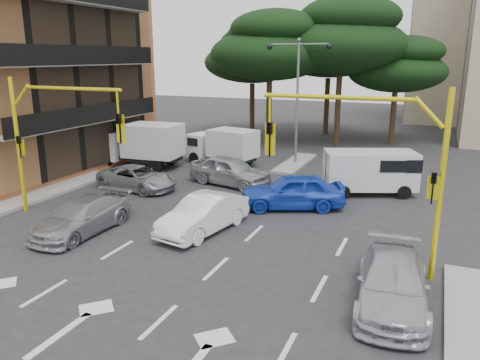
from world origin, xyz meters
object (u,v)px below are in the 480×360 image
object	(u,v)px
signal_mast_right	(381,155)
box_truck_a	(139,145)
signal_mast_left	(47,129)
car_silver_cross_b	(230,171)
van_white	(370,172)
car_silver_parked	(393,283)
car_white_hatch	(204,214)
street_lamp_center	(298,79)
car_silver_wagon	(82,216)
car_blue_compact	(292,191)
car_silver_cross_a	(137,178)
box_truck_b	(222,147)

from	to	relation	value
signal_mast_right	box_truck_a	distance (m)	18.64
signal_mast_left	car_silver_cross_b	distance (m)	9.71
signal_mast_right	van_white	distance (m)	9.53
box_truck_a	car_silver_parked	bearing A→B (deg)	-129.92
van_white	box_truck_a	world-z (taller)	box_truck_a
car_silver_parked	car_white_hatch	bearing A→B (deg)	152.62
car_silver_parked	van_white	world-z (taller)	van_white
signal_mast_left	car_silver_parked	xyz separation A→B (m)	(14.40, -2.17, -3.20)
signal_mast_right	car_silver_cross_b	bearing A→B (deg)	138.16
signal_mast_right	signal_mast_left	xyz separation A→B (m)	(-13.61, 0.00, 0.00)
car_white_hatch	box_truck_a	bearing A→B (deg)	146.61
car_white_hatch	car_silver_parked	bearing A→B (deg)	-11.69
signal_mast_right	street_lamp_center	bearing A→B (deg)	115.91
car_silver_wagon	box_truck_a	bearing A→B (deg)	114.27
signal_mast_left	car_blue_compact	world-z (taller)	signal_mast_left
car_white_hatch	car_blue_compact	size ratio (longest dim) A/B	0.93
car_silver_cross_a	car_silver_cross_b	xyz separation A→B (m)	(4.15, 2.74, 0.18)
car_silver_cross_b	van_white	bearing A→B (deg)	-68.22
car_silver_cross_a	car_silver_cross_b	size ratio (longest dim) A/B	0.95
car_silver_cross_a	box_truck_a	world-z (taller)	box_truck_a
car_white_hatch	car_silver_cross_a	size ratio (longest dim) A/B	1.00
car_silver_cross_b	car_silver_wagon	bearing A→B (deg)	176.36
street_lamp_center	car_silver_cross_a	world-z (taller)	street_lamp_center
street_lamp_center	car_blue_compact	world-z (taller)	street_lamp_center
signal_mast_left	car_white_hatch	size ratio (longest dim) A/B	1.35
car_silver_cross_b	van_white	distance (m)	7.36
signal_mast_right	car_silver_wagon	distance (m)	11.67
signal_mast_left	box_truck_b	bearing A→B (deg)	78.70
car_silver_cross_b	box_truck_b	xyz separation A→B (m)	(-2.52, 4.35, 0.37)
box_truck_b	car_blue_compact	bearing A→B (deg)	-123.87
signal_mast_left	box_truck_b	distance (m)	12.65
car_silver_wagon	box_truck_a	size ratio (longest dim) A/B	0.83
van_white	car_white_hatch	bearing A→B (deg)	-55.45
car_silver_wagon	van_white	xyz separation A→B (m)	(9.74, 10.11, 0.45)
car_silver_cross_b	street_lamp_center	bearing A→B (deg)	-4.60
car_silver_cross_a	car_silver_parked	world-z (taller)	car_silver_parked
street_lamp_center	van_white	bearing A→B (deg)	-42.90
car_silver_cross_b	box_truck_a	world-z (taller)	box_truck_a
car_blue_compact	car_silver_wagon	distance (m)	9.27
box_truck_b	van_white	bearing A→B (deg)	-96.13
car_white_hatch	car_silver_cross_b	bearing A→B (deg)	116.04
car_silver_parked	van_white	xyz separation A→B (m)	(-2.22, 11.18, 0.44)
box_truck_a	car_white_hatch	bearing A→B (deg)	-138.42
signal_mast_right	box_truck_b	size ratio (longest dim) A/B	1.26
street_lamp_center	box_truck_a	world-z (taller)	street_lamp_center
car_silver_wagon	box_truck_b	xyz separation A→B (m)	(-0.02, 13.22, 0.50)
street_lamp_center	car_silver_parked	size ratio (longest dim) A/B	1.65
car_blue_compact	car_silver_cross_b	size ratio (longest dim) A/B	1.02
car_blue_compact	car_silver_cross_b	bearing A→B (deg)	-144.11
signal_mast_right	van_white	world-z (taller)	signal_mast_right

